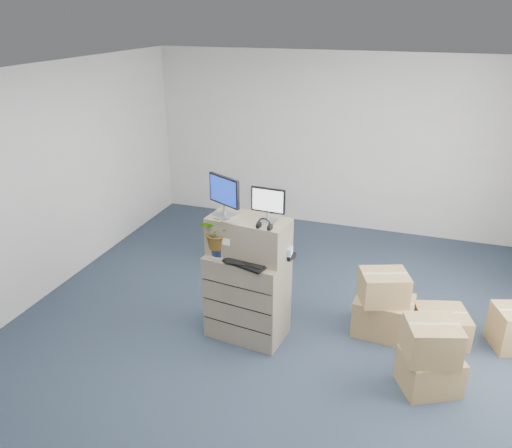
% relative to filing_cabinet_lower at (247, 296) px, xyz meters
% --- Properties ---
extents(ground, '(7.00, 7.00, 0.00)m').
position_rel_filing_cabinet_lower_xyz_m(ground, '(0.29, -0.11, -0.49)').
color(ground, '#222D3D').
rests_on(ground, ground).
extents(wall_back, '(6.00, 0.02, 2.80)m').
position_rel_filing_cabinet_lower_xyz_m(wall_back, '(0.29, 3.40, 0.91)').
color(wall_back, silver).
rests_on(wall_back, ground).
extents(filing_cabinet_lower, '(0.89, 0.61, 0.97)m').
position_rel_filing_cabinet_lower_xyz_m(filing_cabinet_lower, '(0.00, 0.00, 0.00)').
color(filing_cabinet_lower, gray).
rests_on(filing_cabinet_lower, ground).
extents(filing_cabinet_upper, '(0.88, 0.51, 0.42)m').
position_rel_filing_cabinet_lower_xyz_m(filing_cabinet_upper, '(0.01, 0.05, 0.70)').
color(filing_cabinet_upper, gray).
rests_on(filing_cabinet_upper, filing_cabinet_lower).
extents(monitor_left, '(0.40, 0.25, 0.43)m').
position_rel_filing_cabinet_lower_xyz_m(monitor_left, '(-0.26, 0.04, 1.14)').
color(monitor_left, '#99999E').
rests_on(monitor_left, filing_cabinet_upper).
extents(monitor_right, '(0.36, 0.15, 0.35)m').
position_rel_filing_cabinet_lower_xyz_m(monitor_right, '(0.21, 0.04, 1.10)').
color(monitor_right, '#99999E').
rests_on(monitor_right, filing_cabinet_upper).
extents(headphones, '(0.15, 0.03, 0.15)m').
position_rel_filing_cabinet_lower_xyz_m(headphones, '(0.24, -0.14, 0.94)').
color(headphones, black).
rests_on(headphones, filing_cabinet_upper).
extents(keyboard, '(0.50, 0.32, 0.02)m').
position_rel_filing_cabinet_lower_xyz_m(keyboard, '(0.05, -0.17, 0.50)').
color(keyboard, black).
rests_on(keyboard, filing_cabinet_lower).
extents(mouse, '(0.10, 0.08, 0.03)m').
position_rel_filing_cabinet_lower_xyz_m(mouse, '(0.32, -0.15, 0.50)').
color(mouse, silver).
rests_on(mouse, filing_cabinet_lower).
extents(water_bottle, '(0.06, 0.06, 0.22)m').
position_rel_filing_cabinet_lower_xyz_m(water_bottle, '(0.08, 0.00, 0.60)').
color(water_bottle, gray).
rests_on(water_bottle, filing_cabinet_lower).
extents(phone_dock, '(0.07, 0.06, 0.14)m').
position_rel_filing_cabinet_lower_xyz_m(phone_dock, '(-0.02, 0.07, 0.53)').
color(phone_dock, silver).
rests_on(phone_dock, filing_cabinet_lower).
extents(external_drive, '(0.20, 0.17, 0.05)m').
position_rel_filing_cabinet_lower_xyz_m(external_drive, '(0.39, 0.11, 0.51)').
color(external_drive, black).
rests_on(external_drive, filing_cabinet_lower).
extents(tissue_box, '(0.22, 0.11, 0.08)m').
position_rel_filing_cabinet_lower_xyz_m(tissue_box, '(0.36, 0.07, 0.58)').
color(tissue_box, '#4599ED').
rests_on(tissue_box, external_drive).
extents(potted_plant, '(0.45, 0.47, 0.40)m').
position_rel_filing_cabinet_lower_xyz_m(potted_plant, '(-0.29, -0.07, 0.71)').
color(potted_plant, '#8AA786').
rests_on(potted_plant, filing_cabinet_lower).
extents(office_chair, '(1.01, 0.99, 0.76)m').
position_rel_filing_cabinet_lower_xyz_m(office_chair, '(-0.54, 1.74, -0.10)').
color(office_chair, slate).
rests_on(office_chair, ground).
extents(cardboard_boxes, '(2.16, 1.60, 0.77)m').
position_rel_filing_cabinet_lower_xyz_m(cardboard_boxes, '(1.98, 0.35, -0.19)').
color(cardboard_boxes, olive).
rests_on(cardboard_boxes, ground).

